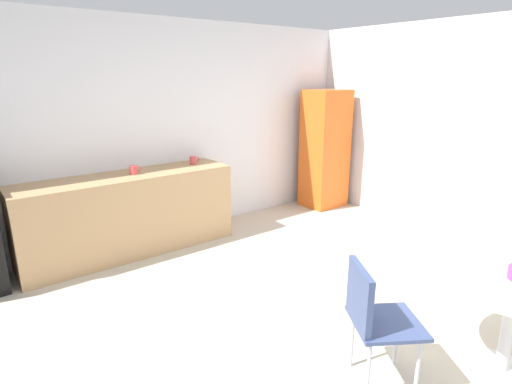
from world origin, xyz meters
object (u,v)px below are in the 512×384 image
at_px(mug_white, 193,160).
at_px(mug_green, 134,170).
at_px(chair_navy, 373,312).
at_px(locker_cabinet, 325,149).

bearing_deg(mug_white, mug_green, -174.47).
bearing_deg(chair_navy, mug_green, 96.77).
relative_size(locker_cabinet, chair_navy, 2.10).
distance_m(mug_white, mug_green, 0.79).
height_order(locker_cabinet, mug_white, locker_cabinet).
bearing_deg(chair_navy, locker_cabinet, 48.15).
distance_m(locker_cabinet, mug_green, 2.94).
bearing_deg(locker_cabinet, chair_navy, -131.85).
distance_m(locker_cabinet, mug_white, 2.16).
bearing_deg(mug_green, mug_white, 5.53).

